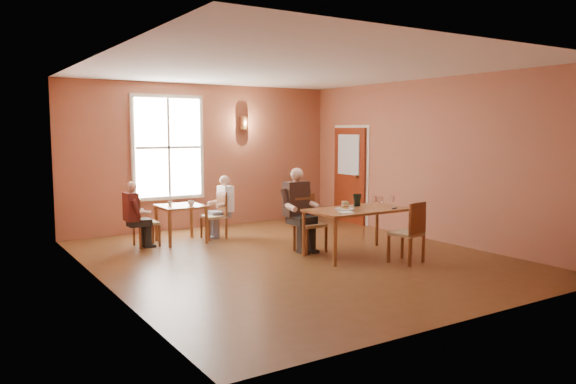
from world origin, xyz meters
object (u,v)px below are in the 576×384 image
second_table (181,224)px  diner_maroon (144,215)px  main_table (358,232)px  chair_diner_white (214,215)px  chair_empty (406,232)px  chair_diner_main (310,223)px  chair_diner_maroon (146,222)px  diner_main (311,212)px  diner_white (215,209)px

second_table → diner_maroon: size_ratio=0.68×
main_table → chair_diner_white: bearing=118.4°
chair_empty → second_table: size_ratio=1.23×
chair_diner_main → chair_diner_maroon: 2.92m
second_table → chair_diner_white: (0.65, 0.00, 0.10)m
chair_diner_maroon → main_table: bearing=46.3°
diner_main → chair_empty: diner_main is taller
chair_diner_main → chair_diner_maroon: chair_diner_main is taller
chair_empty → chair_diner_white: 3.78m
chair_diner_main → diner_main: size_ratio=0.71×
chair_empty → second_table: (-2.35, 3.37, -0.14)m
diner_main → chair_diner_maroon: size_ratio=1.57×
chair_diner_main → chair_diner_white: (-0.89, 1.92, -0.04)m
main_table → chair_empty: size_ratio=1.72×
main_table → diner_main: diner_main is taller
diner_main → chair_diner_white: 2.16m
chair_diner_maroon → chair_diner_main: bearing=48.7°
main_table → chair_diner_white: size_ratio=1.86×
diner_white → chair_diner_maroon: (-1.33, 0.00, -0.14)m
main_table → diner_maroon: 3.75m
second_table → diner_white: (0.68, 0.00, 0.23)m
diner_main → diner_maroon: bearing=-41.3°
diner_main → chair_diner_white: size_ratio=1.53×
chair_diner_main → chair_empty: 1.66m
main_table → diner_white: diner_white is taller
main_table → chair_diner_main: 0.83m
diner_maroon → main_table: bearing=46.6°
main_table → chair_diner_maroon: bearing=136.3°
chair_diner_main → diner_white: size_ratio=0.85×
second_table → chair_diner_main: bearing=-51.3°
diner_main → chair_diner_maroon: 2.95m
chair_empty → chair_diner_maroon: (-3.00, 3.37, -0.04)m
main_table → second_table: bearing=128.4°
diner_main → diner_white: diner_main is taller
chair_empty → second_table: 4.11m
chair_diner_main → chair_diner_maroon: bearing=-41.3°
chair_diner_maroon → chair_empty: bearing=41.6°
chair_diner_maroon → chair_diner_white: bearing=90.0°
main_table → chair_diner_main: size_ratio=1.70×
diner_main → diner_white: size_ratio=1.19×
chair_empty → chair_diner_maroon: 4.51m
chair_empty → diner_white: size_ratio=0.84×
main_table → diner_main: (-0.50, 0.62, 0.29)m
diner_white → chair_diner_white: bearing=90.0°
diner_white → chair_diner_maroon: 1.34m
chair_diner_white → diner_maroon: (-1.33, 0.00, 0.12)m
second_table → diner_white: bearing=0.0°
chair_diner_white → chair_diner_maroon: 1.30m
main_table → second_table: (-2.04, 2.57, -0.04)m
second_table → chair_diner_maroon: (-0.65, 0.00, 0.09)m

